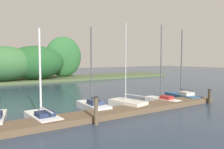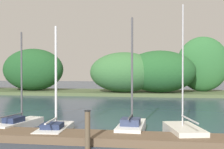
{
  "view_description": "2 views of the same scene",
  "coord_description": "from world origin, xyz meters",
  "px_view_note": "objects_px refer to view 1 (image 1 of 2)",
  "views": [
    {
      "loc": [
        -5.5,
        0.04,
        3.67
      ],
      "look_at": [
        2.85,
        12.87,
        2.57
      ],
      "focal_mm": 35.81,
      "sensor_mm": 36.0,
      "label": 1
    },
    {
      "loc": [
        3.11,
        -0.64,
        3.2
      ],
      "look_at": [
        0.95,
        13.35,
        2.98
      ],
      "focal_mm": 46.2,
      "sensor_mm": 36.0,
      "label": 2
    }
  ],
  "objects_px": {
    "sailboat_7": "(182,95)",
    "mooring_piling_2": "(209,96)",
    "mooring_piling_1": "(96,111)",
    "sailboat_5": "(126,103)",
    "sailboat_6": "(162,99)",
    "sailboat_4": "(93,105)",
    "sailboat_3": "(42,115)"
  },
  "relations": [
    {
      "from": "sailboat_5",
      "to": "sailboat_7",
      "type": "bearing_deg",
      "value": -100.6
    },
    {
      "from": "mooring_piling_1",
      "to": "sailboat_5",
      "type": "bearing_deg",
      "value": 32.64
    },
    {
      "from": "sailboat_5",
      "to": "mooring_piling_1",
      "type": "height_order",
      "value": "sailboat_5"
    },
    {
      "from": "sailboat_7",
      "to": "mooring_piling_1",
      "type": "distance_m",
      "value": 10.91
    },
    {
      "from": "sailboat_5",
      "to": "sailboat_6",
      "type": "relative_size",
      "value": 0.98
    },
    {
      "from": "sailboat_3",
      "to": "sailboat_7",
      "type": "bearing_deg",
      "value": -92.31
    },
    {
      "from": "mooring_piling_1",
      "to": "sailboat_6",
      "type": "bearing_deg",
      "value": 18.15
    },
    {
      "from": "mooring_piling_2",
      "to": "sailboat_3",
      "type": "bearing_deg",
      "value": 169.71
    },
    {
      "from": "sailboat_3",
      "to": "mooring_piling_2",
      "type": "distance_m",
      "value": 13.11
    },
    {
      "from": "sailboat_6",
      "to": "sailboat_5",
      "type": "bearing_deg",
      "value": 82.05
    },
    {
      "from": "sailboat_7",
      "to": "sailboat_6",
      "type": "bearing_deg",
      "value": 105.37
    },
    {
      "from": "sailboat_7",
      "to": "mooring_piling_2",
      "type": "xyz_separation_m",
      "value": [
        0.1,
        -2.68,
        0.25
      ]
    },
    {
      "from": "sailboat_7",
      "to": "mooring_piling_1",
      "type": "bearing_deg",
      "value": 114.01
    },
    {
      "from": "sailboat_3",
      "to": "sailboat_5",
      "type": "xyz_separation_m",
      "value": [
        6.26,
        0.07,
        0.0
      ]
    },
    {
      "from": "sailboat_3",
      "to": "sailboat_4",
      "type": "relative_size",
      "value": 0.92
    },
    {
      "from": "mooring_piling_2",
      "to": "sailboat_7",
      "type": "bearing_deg",
      "value": 92.07
    },
    {
      "from": "mooring_piling_2",
      "to": "sailboat_5",
      "type": "bearing_deg",
      "value": 160.02
    },
    {
      "from": "sailboat_5",
      "to": "sailboat_6",
      "type": "bearing_deg",
      "value": -103.86
    },
    {
      "from": "mooring_piling_2",
      "to": "mooring_piling_1",
      "type": "bearing_deg",
      "value": -179.22
    },
    {
      "from": "sailboat_7",
      "to": "sailboat_3",
      "type": "bearing_deg",
      "value": 100.51
    },
    {
      "from": "sailboat_3",
      "to": "sailboat_6",
      "type": "relative_size",
      "value": 0.84
    },
    {
      "from": "sailboat_6",
      "to": "mooring_piling_1",
      "type": "xyz_separation_m",
      "value": [
        -7.62,
        -2.5,
        0.46
      ]
    },
    {
      "from": "sailboat_3",
      "to": "sailboat_4",
      "type": "distance_m",
      "value": 3.85
    },
    {
      "from": "sailboat_4",
      "to": "mooring_piling_2",
      "type": "bearing_deg",
      "value": -106.88
    },
    {
      "from": "sailboat_3",
      "to": "sailboat_4",
      "type": "bearing_deg",
      "value": -82.31
    },
    {
      "from": "sailboat_7",
      "to": "mooring_piling_2",
      "type": "relative_size",
      "value": 5.37
    },
    {
      "from": "sailboat_5",
      "to": "mooring_piling_1",
      "type": "xyz_separation_m",
      "value": [
        -3.99,
        -2.56,
        0.47
      ]
    },
    {
      "from": "mooring_piling_1",
      "to": "mooring_piling_2",
      "type": "distance_m",
      "value": 10.63
    },
    {
      "from": "sailboat_5",
      "to": "mooring_piling_1",
      "type": "relative_size",
      "value": 3.99
    },
    {
      "from": "sailboat_3",
      "to": "sailboat_7",
      "type": "height_order",
      "value": "sailboat_7"
    },
    {
      "from": "sailboat_4",
      "to": "mooring_piling_2",
      "type": "height_order",
      "value": "sailboat_4"
    },
    {
      "from": "sailboat_4",
      "to": "sailboat_6",
      "type": "height_order",
      "value": "sailboat_6"
    }
  ]
}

